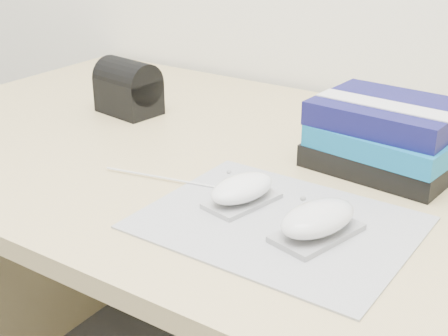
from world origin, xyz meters
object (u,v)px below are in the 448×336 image
Objects in this scene: mouse_rear at (242,190)px; pouch at (128,87)px; desk at (312,278)px; book_stack at (388,135)px; mouse_front at (318,221)px.

pouch is (-0.40, 0.22, 0.03)m from mouse_rear.
desk is at bearing -0.20° from pouch.
book_stack is (0.10, 0.02, 0.29)m from desk.
book_stack is 0.52m from pouch.
mouse_front is (0.13, -0.02, 0.00)m from mouse_rear.
book_stack is 1.85× the size of pouch.
mouse_front is at bearing -65.02° from desk.
mouse_rear is 0.46m from pouch.
mouse_rear is 0.27m from book_stack.
mouse_front reaches higher than mouse_rear.
book_stack is (-0.01, 0.27, 0.03)m from mouse_front.
book_stack reaches higher than desk.
desk is at bearing 114.98° from mouse_front.
desk is 12.25× the size of mouse_front.
desk is 0.31m from book_stack.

